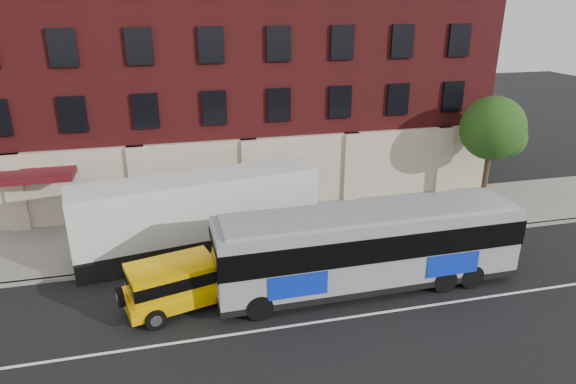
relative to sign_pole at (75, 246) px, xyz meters
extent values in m
plane|color=black|center=(8.50, -6.15, -1.45)|extent=(120.00, 120.00, 0.00)
cube|color=gray|center=(8.50, 2.85, -1.38)|extent=(60.00, 6.00, 0.15)
cube|color=gray|center=(8.50, -0.15, -1.38)|extent=(60.00, 0.25, 0.15)
cube|color=white|center=(8.50, -5.65, -1.45)|extent=(60.00, 0.12, 0.01)
cube|color=maroon|center=(8.50, 10.85, 6.20)|extent=(30.00, 10.00, 15.00)
cube|color=beige|center=(8.50, 5.70, 0.70)|extent=(30.00, 0.35, 4.00)
cube|color=#4F0E14|center=(-2.50, 4.85, 1.80)|extent=(4.20, 2.20, 0.30)
cube|color=beige|center=(-3.50, 5.60, 0.70)|extent=(0.90, 0.55, 4.00)
cube|color=beige|center=(2.50, 5.60, 0.70)|extent=(0.90, 0.55, 4.00)
cube|color=beige|center=(8.50, 5.60, 0.70)|extent=(0.90, 0.55, 4.00)
cube|color=beige|center=(14.50, 5.60, 0.70)|extent=(0.90, 0.55, 4.00)
cube|color=beige|center=(20.50, 5.60, 0.70)|extent=(0.90, 0.55, 4.00)
cube|color=black|center=(-0.25, 5.77, 4.50)|extent=(1.30, 0.20, 1.80)
cube|color=black|center=(3.25, 5.77, 4.50)|extent=(1.30, 0.20, 1.80)
cube|color=black|center=(6.75, 5.77, 4.50)|extent=(1.30, 0.20, 1.80)
cube|color=black|center=(10.25, 5.77, 4.50)|extent=(1.30, 0.20, 1.80)
cube|color=black|center=(13.75, 5.77, 4.50)|extent=(1.30, 0.20, 1.80)
cube|color=black|center=(17.25, 5.77, 4.50)|extent=(1.30, 0.20, 1.80)
cube|color=black|center=(20.75, 5.77, 4.50)|extent=(1.30, 0.20, 1.80)
cube|color=black|center=(-0.25, 5.77, 7.70)|extent=(1.30, 0.20, 1.80)
cube|color=black|center=(3.25, 5.77, 7.70)|extent=(1.30, 0.20, 1.80)
cube|color=black|center=(6.75, 5.77, 7.70)|extent=(1.30, 0.20, 1.80)
cube|color=black|center=(10.25, 5.77, 7.70)|extent=(1.30, 0.20, 1.80)
cube|color=black|center=(13.75, 5.77, 7.70)|extent=(1.30, 0.20, 1.80)
cube|color=black|center=(17.25, 5.77, 7.70)|extent=(1.30, 0.20, 1.80)
cube|color=black|center=(20.75, 5.77, 7.70)|extent=(1.30, 0.20, 1.80)
cube|color=black|center=(-2.00, 5.63, 0.30)|extent=(2.60, 0.15, 2.80)
cube|color=black|center=(4.00, 5.63, 0.30)|extent=(2.60, 0.15, 2.80)
cube|color=black|center=(10.00, 5.63, 0.30)|extent=(2.60, 0.15, 2.80)
cube|color=black|center=(16.00, 5.63, 0.30)|extent=(2.60, 0.15, 2.80)
cylinder|color=gray|center=(0.00, 0.05, -0.20)|extent=(0.07, 0.07, 2.50)
cube|color=silver|center=(0.00, -0.10, 0.60)|extent=(0.30, 0.03, 0.40)
cube|color=silver|center=(0.00, -0.10, 0.10)|extent=(0.30, 0.03, 0.35)
cylinder|color=#34271A|center=(22.00, 3.35, 0.20)|extent=(0.32, 0.32, 3.00)
sphere|color=#174012|center=(22.00, 3.35, 3.10)|extent=(3.60, 3.60, 3.60)
sphere|color=#174012|center=(22.70, 2.95, 2.60)|extent=(2.20, 2.20, 2.20)
sphere|color=#174012|center=(21.40, 3.75, 2.70)|extent=(2.00, 2.00, 2.00)
cube|color=#909499|center=(11.85, -3.68, 0.40)|extent=(12.56, 2.81, 2.97)
cube|color=black|center=(11.85, -3.68, -0.98)|extent=(12.62, 2.86, 0.26)
cube|color=#909499|center=(11.85, -3.68, 1.94)|extent=(11.93, 2.48, 0.13)
cube|color=black|center=(11.85, -3.68, 0.90)|extent=(12.65, 2.89, 1.04)
cube|color=#0C28BC|center=(8.53, -5.07, -0.15)|extent=(2.30, 0.08, 0.94)
cube|color=#0C28BC|center=(14.95, -2.29, -0.15)|extent=(2.30, 0.08, 0.94)
cylinder|color=black|center=(7.06, -4.93, -0.93)|extent=(1.05, 0.33, 1.04)
cylinder|color=black|center=(7.03, -2.58, -0.93)|extent=(1.05, 0.33, 1.04)
cylinder|color=black|center=(14.79, -4.81, -0.93)|extent=(1.05, 0.33, 1.04)
cylinder|color=black|center=(14.75, -2.45, -0.93)|extent=(1.05, 0.33, 1.04)
cylinder|color=black|center=(16.04, -4.79, -0.93)|extent=(1.05, 0.33, 1.04)
cylinder|color=black|center=(16.00, -2.43, -0.93)|extent=(1.05, 0.33, 1.04)
cube|color=#F7B300|center=(4.50, -3.30, -0.81)|extent=(5.06, 3.10, 0.59)
cube|color=#F7B300|center=(3.98, -3.43, -0.03)|extent=(3.63, 2.69, 0.98)
cube|color=black|center=(3.98, -3.43, 0.02)|extent=(3.67, 2.74, 0.49)
cube|color=#F7B300|center=(6.07, -2.88, -0.37)|extent=(1.90, 2.18, 0.29)
cube|color=black|center=(6.80, -2.69, -0.76)|extent=(0.46, 1.54, 0.54)
cylinder|color=black|center=(2.08, -3.94, -0.37)|extent=(0.40, 0.78, 0.75)
cylinder|color=black|center=(6.22, -3.84, -1.06)|extent=(0.83, 0.47, 0.79)
cylinder|color=silver|center=(6.22, -3.84, -1.06)|extent=(0.49, 0.40, 0.43)
cylinder|color=black|center=(5.73, -1.98, -1.06)|extent=(0.83, 0.47, 0.79)
cylinder|color=silver|center=(5.73, -1.98, -1.06)|extent=(0.49, 0.40, 0.43)
cylinder|color=black|center=(3.27, -4.62, -1.06)|extent=(0.83, 0.47, 0.79)
cylinder|color=silver|center=(3.27, -4.62, -1.06)|extent=(0.49, 0.40, 0.43)
cylinder|color=black|center=(2.78, -2.75, -1.06)|extent=(0.83, 0.47, 0.79)
cylinder|color=silver|center=(2.78, -2.75, -1.06)|extent=(0.49, 0.40, 0.43)
cube|color=black|center=(5.36, 1.16, -0.94)|extent=(11.48, 4.17, 1.03)
cube|color=white|center=(5.36, 1.16, 0.94)|extent=(11.49, 4.21, 2.72)
cylinder|color=black|center=(1.39, -0.64, -0.98)|extent=(0.97, 0.42, 0.94)
cylinder|color=black|center=(1.01, 1.49, -0.98)|extent=(0.97, 0.42, 0.94)
cylinder|color=black|center=(2.50, -0.44, -0.98)|extent=(0.97, 0.42, 0.94)
cylinder|color=black|center=(2.12, 1.69, -0.98)|extent=(0.97, 0.42, 0.94)
cylinder|color=black|center=(8.60, 0.64, -0.98)|extent=(0.97, 0.42, 0.94)
cylinder|color=black|center=(8.22, 2.76, -0.98)|extent=(0.97, 0.42, 0.94)
cylinder|color=black|center=(9.71, 0.83, -0.98)|extent=(0.97, 0.42, 0.94)
cylinder|color=black|center=(9.33, 2.96, -0.98)|extent=(0.97, 0.42, 0.94)
camera|label=1|loc=(4.35, -20.68, 9.77)|focal=31.25mm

